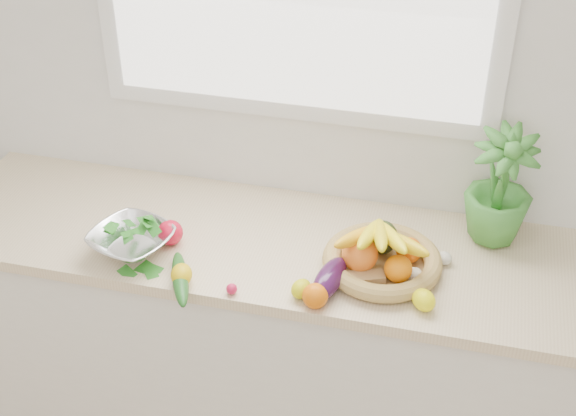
% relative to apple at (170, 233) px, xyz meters
% --- Properties ---
extents(back_wall, '(4.50, 0.02, 2.70)m').
position_rel_apple_xyz_m(back_wall, '(0.32, 0.39, 0.41)').
color(back_wall, white).
rests_on(back_wall, ground).
extents(counter_cabinet, '(2.20, 0.58, 0.86)m').
position_rel_apple_xyz_m(counter_cabinet, '(0.32, 0.09, -0.51)').
color(counter_cabinet, silver).
rests_on(counter_cabinet, ground).
extents(countertop, '(2.24, 0.62, 0.04)m').
position_rel_apple_xyz_m(countertop, '(0.32, 0.09, -0.06)').
color(countertop, beige).
rests_on(countertop, counter_cabinet).
extents(orange_loose, '(0.09, 0.09, 0.08)m').
position_rel_apple_xyz_m(orange_loose, '(0.51, -0.18, -0.00)').
color(orange_loose, orange).
rests_on(orange_loose, countertop).
extents(lemon_a, '(0.08, 0.09, 0.06)m').
position_rel_apple_xyz_m(lemon_a, '(0.10, -0.18, -0.01)').
color(lemon_a, '#DCB40B').
rests_on(lemon_a, countertop).
extents(lemon_b, '(0.08, 0.08, 0.06)m').
position_rel_apple_xyz_m(lemon_b, '(0.46, -0.15, -0.01)').
color(lemon_b, '#CCCF0B').
rests_on(lemon_b, countertop).
extents(lemon_c, '(0.10, 0.10, 0.06)m').
position_rel_apple_xyz_m(lemon_c, '(0.82, -0.12, -0.01)').
color(lemon_c, '#FFFB0D').
rests_on(lemon_c, countertop).
extents(apple, '(0.10, 0.10, 0.08)m').
position_rel_apple_xyz_m(apple, '(0.00, 0.00, 0.00)').
color(apple, red).
rests_on(apple, countertop).
extents(ginger, '(0.13, 0.09, 0.04)m').
position_rel_apple_xyz_m(ginger, '(0.63, -0.06, -0.02)').
color(ginger, tan).
rests_on(ginger, countertop).
extents(garlic_a, '(0.05, 0.05, 0.04)m').
position_rel_apple_xyz_m(garlic_a, '(0.86, 0.10, -0.02)').
color(garlic_a, silver).
rests_on(garlic_a, countertop).
extents(garlic_b, '(0.06, 0.06, 0.04)m').
position_rel_apple_xyz_m(garlic_b, '(0.58, 0.15, -0.02)').
color(garlic_b, silver).
rests_on(garlic_b, countertop).
extents(garlic_c, '(0.06, 0.06, 0.04)m').
position_rel_apple_xyz_m(garlic_c, '(0.78, 0.00, -0.02)').
color(garlic_c, white).
rests_on(garlic_c, countertop).
extents(eggplant, '(0.11, 0.21, 0.08)m').
position_rel_apple_xyz_m(eggplant, '(0.54, -0.10, -0.00)').
color(eggplant, '#330F38').
rests_on(eggplant, countertop).
extents(cucumber, '(0.15, 0.25, 0.05)m').
position_rel_apple_xyz_m(cucumber, '(0.10, -0.19, -0.02)').
color(cucumber, '#174E17').
rests_on(cucumber, countertop).
extents(radish, '(0.04, 0.04, 0.03)m').
position_rel_apple_xyz_m(radish, '(0.26, -0.19, -0.02)').
color(radish, '#CB1944').
rests_on(radish, countertop).
extents(potted_herb, '(0.25, 0.25, 0.38)m').
position_rel_apple_xyz_m(potted_herb, '(1.00, 0.27, 0.16)').
color(potted_herb, '#3F8D33').
rests_on(potted_herb, countertop).
extents(fruit_basket, '(0.42, 0.42, 0.19)m').
position_rel_apple_xyz_m(fruit_basket, '(0.67, 0.03, 0.01)').
color(fruit_basket, tan).
rests_on(fruit_basket, countertop).
extents(colander_with_spinach, '(0.31, 0.31, 0.13)m').
position_rel_apple_xyz_m(colander_with_spinach, '(-0.10, -0.08, 0.02)').
color(colander_with_spinach, white).
rests_on(colander_with_spinach, countertop).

